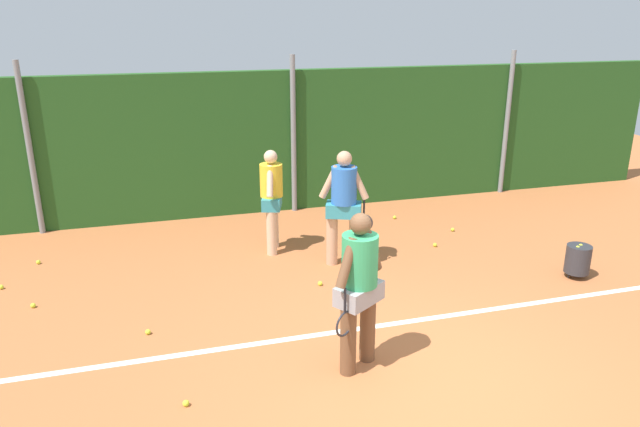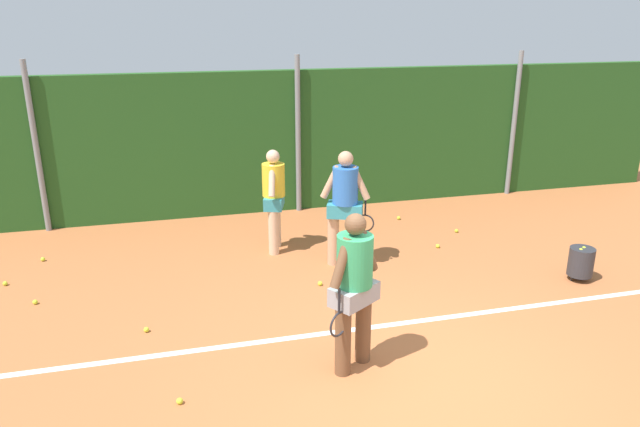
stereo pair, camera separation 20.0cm
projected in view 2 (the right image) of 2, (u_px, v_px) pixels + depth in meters
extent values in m
plane|color=#B76638|center=(367.00, 306.00, 7.98)|extent=(24.73, 24.73, 0.00)
cube|color=#23511E|center=(296.00, 141.00, 11.58)|extent=(16.07, 0.25, 2.72)
cylinder|color=gray|center=(36.00, 149.00, 10.28)|extent=(0.10, 0.10, 3.01)
cylinder|color=gray|center=(298.00, 135.00, 11.37)|extent=(0.10, 0.10, 3.01)
cylinder|color=gray|center=(514.00, 124.00, 12.47)|extent=(0.10, 0.10, 3.01)
cube|color=white|center=(381.00, 326.00, 7.48)|extent=(11.75, 0.10, 0.01)
cylinder|color=brown|center=(363.00, 329.00, 6.63)|extent=(0.18, 0.18, 0.79)
cylinder|color=brown|center=(343.00, 341.00, 6.39)|extent=(0.18, 0.18, 0.79)
cube|color=#99999E|center=(354.00, 294.00, 6.35)|extent=(0.61, 0.55, 0.21)
cylinder|color=#339E60|center=(355.00, 261.00, 6.23)|extent=(0.39, 0.39, 0.56)
sphere|color=brown|center=(356.00, 224.00, 6.10)|extent=(0.23, 0.23, 0.23)
cylinder|color=brown|center=(368.00, 251.00, 6.37)|extent=(0.29, 0.23, 0.54)
cylinder|color=brown|center=(341.00, 263.00, 6.06)|extent=(0.29, 0.23, 0.54)
cylinder|color=black|center=(339.00, 301.00, 6.09)|extent=(0.03, 0.03, 0.28)
torus|color=#26262B|center=(339.00, 324.00, 6.18)|extent=(0.25, 0.18, 0.28)
cylinder|color=tan|center=(333.00, 240.00, 9.21)|extent=(0.18, 0.18, 0.79)
cylinder|color=tan|center=(356.00, 241.00, 9.17)|extent=(0.18, 0.18, 0.79)
cube|color=teal|center=(345.00, 210.00, 9.03)|extent=(0.61, 0.48, 0.21)
cylinder|color=blue|center=(345.00, 185.00, 8.90)|extent=(0.39, 0.39, 0.56)
sphere|color=tan|center=(346.00, 159.00, 8.77)|extent=(0.23, 0.23, 0.23)
cylinder|color=tan|center=(331.00, 182.00, 8.91)|extent=(0.31, 0.19, 0.54)
cylinder|color=tan|center=(360.00, 183.00, 8.86)|extent=(0.31, 0.19, 0.54)
cylinder|color=black|center=(365.00, 206.00, 9.02)|extent=(0.03, 0.03, 0.28)
torus|color=#26262B|center=(365.00, 223.00, 9.11)|extent=(0.27, 0.13, 0.28)
cylinder|color=beige|center=(276.00, 225.00, 9.92)|extent=(0.16, 0.16, 0.74)
cylinder|color=beige|center=(274.00, 232.00, 9.61)|extent=(0.16, 0.16, 0.74)
cube|color=teal|center=(274.00, 202.00, 9.61)|extent=(0.42, 0.56, 0.20)
cylinder|color=yellow|center=(273.00, 180.00, 9.49)|extent=(0.36, 0.36, 0.53)
sphere|color=beige|center=(273.00, 157.00, 9.37)|extent=(0.21, 0.21, 0.21)
cylinder|color=beige|center=(275.00, 174.00, 9.68)|extent=(0.16, 0.29, 0.50)
cylinder|color=beige|center=(272.00, 181.00, 9.29)|extent=(0.16, 0.29, 0.50)
cylinder|color=#2D2D33|center=(581.00, 262.00, 8.68)|extent=(0.36, 0.36, 0.42)
cylinder|color=#2D2D33|center=(586.00, 276.00, 8.79)|extent=(0.02, 0.02, 0.08)
cylinder|color=#2D2D33|center=(571.00, 278.00, 8.73)|extent=(0.02, 0.02, 0.08)
cylinder|color=#2D2D33|center=(573.00, 274.00, 8.88)|extent=(0.02, 0.02, 0.08)
sphere|color=#CCDB33|center=(584.00, 249.00, 8.66)|extent=(0.07, 0.07, 0.07)
sphere|color=#CCDB33|center=(581.00, 250.00, 8.59)|extent=(0.07, 0.07, 0.07)
sphere|color=#CCDB33|center=(35.00, 302.00, 8.03)|extent=(0.07, 0.07, 0.07)
sphere|color=#CCDB33|center=(180.00, 401.00, 5.99)|extent=(0.07, 0.07, 0.07)
sphere|color=#CCDB33|center=(438.00, 246.00, 9.95)|extent=(0.07, 0.07, 0.07)
sphere|color=#CCDB33|center=(320.00, 283.00, 8.58)|extent=(0.07, 0.07, 0.07)
sphere|color=#CCDB33|center=(43.00, 259.00, 9.42)|extent=(0.07, 0.07, 0.07)
sphere|color=#CCDB33|center=(456.00, 231.00, 10.64)|extent=(0.07, 0.07, 0.07)
sphere|color=#CCDB33|center=(5.00, 283.00, 8.58)|extent=(0.07, 0.07, 0.07)
sphere|color=#CCDB33|center=(146.00, 330.00, 7.33)|extent=(0.07, 0.07, 0.07)
sphere|color=#CCDB33|center=(399.00, 218.00, 11.30)|extent=(0.07, 0.07, 0.07)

